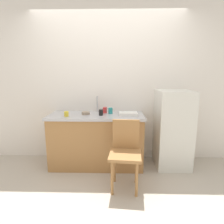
{
  "coord_description": "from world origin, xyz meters",
  "views": [
    {
      "loc": [
        0.15,
        -2.27,
        1.48
      ],
      "look_at": [
        0.08,
        0.6,
        0.9
      ],
      "focal_mm": 30.04,
      "sensor_mm": 36.0,
      "label": 1
    }
  ],
  "objects": [
    {
      "name": "terracotta_bowl",
      "position": [
        -0.34,
        0.65,
        0.87
      ],
      "size": [
        0.13,
        0.13,
        0.04
      ],
      "primitive_type": "cylinder",
      "color": "gray",
      "rests_on": "countertop"
    },
    {
      "name": "cup_yellow",
      "position": [
        -0.61,
        0.5,
        0.89
      ],
      "size": [
        0.07,
        0.07,
        0.08
      ],
      "primitive_type": "cylinder",
      "color": "yellow",
      "rests_on": "countertop"
    },
    {
      "name": "cabinet_base",
      "position": [
        -0.17,
        0.65,
        0.41
      ],
      "size": [
        1.46,
        0.6,
        0.81
      ],
      "primitive_type": "cube",
      "color": "#A87542",
      "rests_on": "ground_plane"
    },
    {
      "name": "countertop",
      "position": [
        -0.17,
        0.65,
        0.83
      ],
      "size": [
        1.5,
        0.64,
        0.04
      ],
      "primitive_type": "cube",
      "color": "#B7B7BC",
      "rests_on": "cabinet_base"
    },
    {
      "name": "faucet",
      "position": [
        -0.18,
        0.9,
        0.98
      ],
      "size": [
        0.02,
        0.02,
        0.26
      ],
      "primitive_type": "cylinder",
      "color": "#B7B7BC",
      "rests_on": "countertop"
    },
    {
      "name": "cup_teal",
      "position": [
        0.05,
        0.72,
        0.9
      ],
      "size": [
        0.07,
        0.07,
        0.1
      ],
      "primitive_type": "cylinder",
      "color": "teal",
      "rests_on": "countertop"
    },
    {
      "name": "chair",
      "position": [
        0.27,
        0.03,
        0.5
      ],
      "size": [
        0.43,
        0.43,
        0.89
      ],
      "rotation": [
        0.0,
        0.0,
        -0.08
      ],
      "color": "#A87542",
      "rests_on": "ground_plane"
    },
    {
      "name": "cup_red",
      "position": [
        -0.04,
        0.77,
        0.9
      ],
      "size": [
        0.07,
        0.07,
        0.1
      ],
      "primitive_type": "cylinder",
      "color": "red",
      "rests_on": "countertop"
    },
    {
      "name": "back_wall",
      "position": [
        0.0,
        1.0,
        1.33
      ],
      "size": [
        4.8,
        0.1,
        2.65
      ],
      "primitive_type": "cube",
      "color": "white",
      "rests_on": "ground_plane"
    },
    {
      "name": "dish_tray",
      "position": [
        0.33,
        0.58,
        0.88
      ],
      "size": [
        0.28,
        0.2,
        0.05
      ],
      "primitive_type": "cube",
      "color": "white",
      "rests_on": "countertop"
    },
    {
      "name": "refrigerator",
      "position": [
        1.06,
        0.66,
        0.62
      ],
      "size": [
        0.52,
        0.57,
        1.24
      ],
      "primitive_type": "cube",
      "color": "silver",
      "rests_on": "ground_plane"
    },
    {
      "name": "cup_black",
      "position": [
        -0.09,
        0.58,
        0.9
      ],
      "size": [
        0.07,
        0.07,
        0.09
      ],
      "primitive_type": "cylinder",
      "color": "black",
      "rests_on": "countertop"
    },
    {
      "name": "ground_plane",
      "position": [
        0.0,
        0.0,
        0.0
      ],
      "size": [
        8.0,
        8.0,
        0.0
      ],
      "primitive_type": "plane",
      "color": "#BCB2A3"
    }
  ]
}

